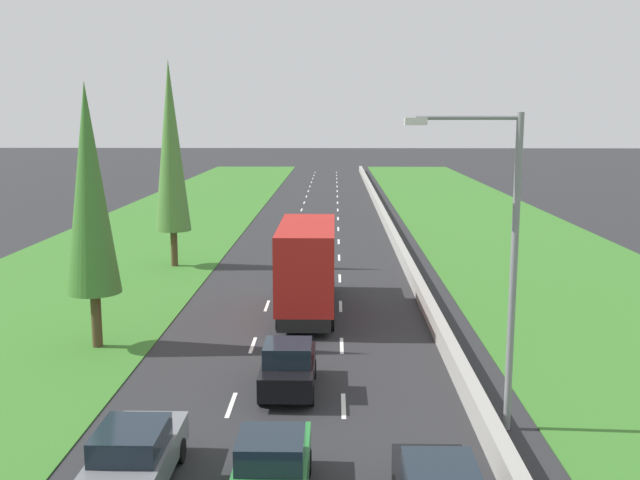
# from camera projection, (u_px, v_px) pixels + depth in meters

# --- Properties ---
(ground_plane) EXTENTS (300.00, 300.00, 0.00)m
(ground_plane) POSITION_uv_depth(u_px,v_px,m) (317.00, 224.00, 60.94)
(ground_plane) COLOR #28282B
(ground_plane) RESTS_ON ground
(grass_verge_left) EXTENTS (14.00, 140.00, 0.04)m
(grass_verge_left) POSITION_uv_depth(u_px,v_px,m) (168.00, 223.00, 61.19)
(grass_verge_left) COLOR #387528
(grass_verge_left) RESTS_ON ground
(grass_verge_right) EXTENTS (14.00, 140.00, 0.04)m
(grass_verge_right) POSITION_uv_depth(u_px,v_px,m) (488.00, 224.00, 60.65)
(grass_verge_right) COLOR #387528
(grass_verge_right) RESTS_ON ground
(median_barrier) EXTENTS (0.44, 120.00, 0.85)m
(median_barrier) POSITION_uv_depth(u_px,v_px,m) (385.00, 219.00, 60.75)
(median_barrier) COLOR #9E9B93
(median_barrier) RESTS_ON ground
(lane_markings) EXTENTS (3.64, 116.00, 0.01)m
(lane_markings) POSITION_uv_depth(u_px,v_px,m) (317.00, 223.00, 60.94)
(lane_markings) COLOR white
(lane_markings) RESTS_ON ground
(green_hatchback_centre_lane) EXTENTS (1.74, 3.90, 1.72)m
(green_hatchback_centre_lane) POSITION_uv_depth(u_px,v_px,m) (272.00, 467.00, 16.79)
(green_hatchback_centre_lane) COLOR #237A33
(green_hatchback_centre_lane) RESTS_ON ground
(grey_sedan_left_lane) EXTENTS (1.82, 4.50, 1.64)m
(grey_sedan_left_lane) POSITION_uv_depth(u_px,v_px,m) (133.00, 458.00, 17.29)
(grey_sedan_left_lane) COLOR slate
(grey_sedan_left_lane) RESTS_ON ground
(black_hatchback_centre_lane) EXTENTS (1.74, 3.90, 1.72)m
(black_hatchback_centre_lane) POSITION_uv_depth(u_px,v_px,m) (288.00, 367.00, 23.54)
(black_hatchback_centre_lane) COLOR black
(black_hatchback_centre_lane) RESTS_ON ground
(red_box_truck_centre_lane) EXTENTS (2.46, 9.40, 4.18)m
(red_box_truck_centre_lane) POSITION_uv_depth(u_px,v_px,m) (308.00, 265.00, 33.09)
(red_box_truck_centre_lane) COLOR black
(red_box_truck_centre_lane) RESTS_ON ground
(poplar_tree_second) EXTENTS (2.05, 2.05, 10.20)m
(poplar_tree_second) POSITION_uv_depth(u_px,v_px,m) (90.00, 190.00, 27.17)
(poplar_tree_second) COLOR #4C3823
(poplar_tree_second) RESTS_ON ground
(poplar_tree_third) EXTENTS (2.10, 2.10, 12.16)m
(poplar_tree_third) POSITION_uv_depth(u_px,v_px,m) (171.00, 147.00, 42.28)
(poplar_tree_third) COLOR #4C3823
(poplar_tree_third) RESTS_ON ground
(street_light_mast) EXTENTS (3.20, 0.28, 9.00)m
(street_light_mast) POSITION_uv_depth(u_px,v_px,m) (502.00, 250.00, 19.96)
(street_light_mast) COLOR gray
(street_light_mast) RESTS_ON ground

